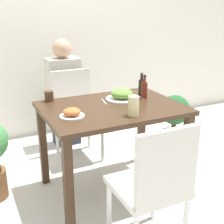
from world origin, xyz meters
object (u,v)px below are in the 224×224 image
(chair_far, at_px, (75,110))
(condiment_bottle, at_px, (141,87))
(chair_near, at_px, (154,183))
(juice_glass, at_px, (133,106))
(sauce_bottle, at_px, (144,89))
(person_figure, at_px, (64,94))
(drink_cup, at_px, (49,96))
(side_plate, at_px, (72,113))
(potted_plant_right, at_px, (174,124))
(food_plate, at_px, (122,95))

(chair_far, xyz_separation_m, condiment_bottle, (0.40, -0.60, 0.33))
(chair_near, height_order, juice_glass, juice_glass)
(sauce_bottle, bearing_deg, person_figure, 111.49)
(drink_cup, bearing_deg, side_plate, -84.21)
(chair_far, xyz_separation_m, potted_plant_right, (0.89, -0.46, -0.15))
(food_plate, distance_m, side_plate, 0.56)
(condiment_bottle, relative_size, person_figure, 0.18)
(juice_glass, relative_size, condiment_bottle, 0.70)
(person_figure, bearing_deg, chair_near, -90.66)
(side_plate, bearing_deg, potted_plant_right, 17.90)
(chair_far, height_order, food_plate, chair_far)
(side_plate, height_order, potted_plant_right, side_plate)
(chair_far, bearing_deg, juice_glass, -84.77)
(side_plate, xyz_separation_m, potted_plant_right, (1.20, 0.39, -0.43))
(juice_glass, bearing_deg, food_plate, 74.46)
(condiment_bottle, bearing_deg, chair_near, -115.79)
(sauce_bottle, height_order, potted_plant_right, sauce_bottle)
(drink_cup, height_order, person_figure, person_figure)
(chair_far, xyz_separation_m, drink_cup, (-0.36, -0.40, 0.30))
(potted_plant_right, distance_m, person_figure, 1.22)
(food_plate, distance_m, person_figure, 1.00)
(drink_cup, bearing_deg, juice_glass, -53.33)
(sauce_bottle, bearing_deg, juice_glass, -131.24)
(food_plate, bearing_deg, juice_glass, -105.54)
(side_plate, bearing_deg, sauce_bottle, 13.82)
(side_plate, distance_m, potted_plant_right, 1.34)
(condiment_bottle, xyz_separation_m, person_figure, (-0.41, 0.93, -0.25))
(side_plate, xyz_separation_m, person_figure, (0.31, 1.18, -0.20))
(drink_cup, distance_m, juice_glass, 0.76)
(chair_far, distance_m, person_figure, 0.34)
(juice_glass, distance_m, condiment_bottle, 0.52)
(food_plate, xyz_separation_m, sauce_bottle, (0.19, -0.05, 0.04))
(food_plate, bearing_deg, side_plate, -156.31)
(drink_cup, distance_m, sauce_bottle, 0.80)
(food_plate, distance_m, potted_plant_right, 0.83)
(chair_near, height_order, condiment_bottle, condiment_bottle)
(side_plate, bearing_deg, juice_glass, -21.75)
(chair_near, xyz_separation_m, condiment_bottle, (0.43, 0.90, 0.33))
(chair_far, distance_m, drink_cup, 0.62)
(juice_glass, xyz_separation_m, condiment_bottle, (0.31, 0.41, 0.01))
(food_plate, height_order, person_figure, person_figure)
(condiment_bottle, bearing_deg, sauce_bottle, -102.90)
(person_figure, bearing_deg, potted_plant_right, -41.35)
(food_plate, relative_size, drink_cup, 3.13)
(chair_far, relative_size, food_plate, 3.29)
(sauce_bottle, bearing_deg, condiment_bottle, 77.10)
(chair_near, bearing_deg, condiment_bottle, -115.79)
(chair_near, height_order, drink_cup, chair_near)
(drink_cup, bearing_deg, food_plate, -21.35)
(juice_glass, bearing_deg, drink_cup, 126.67)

